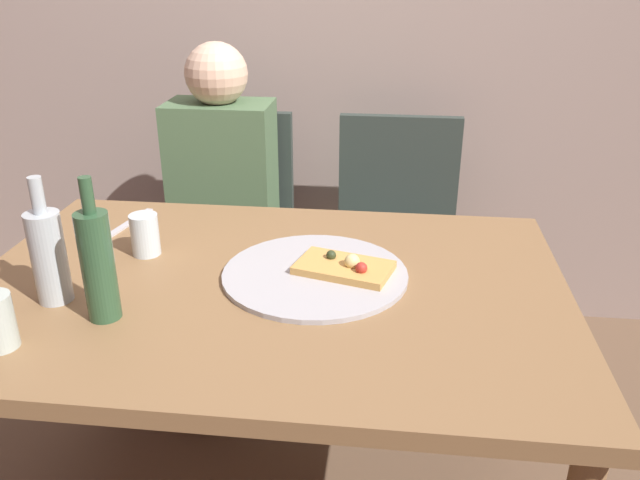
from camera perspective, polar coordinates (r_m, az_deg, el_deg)
name	(u,v)px	position (r m, az deg, el deg)	size (l,w,h in m)	color
dining_table	(268,312)	(1.53, -4.65, -6.35)	(1.38, 0.95, 0.73)	olive
pizza_tray	(315,274)	(1.51, -0.45, -3.06)	(0.44, 0.44, 0.01)	#ADADB2
pizza_slice_last	(345,267)	(1.51, 2.21, -2.39)	(0.25, 0.18, 0.05)	tan
wine_bottle	(98,264)	(1.37, -19.11, -2.01)	(0.07, 0.07, 0.31)	#2D5133
beer_bottle	(48,254)	(1.49, -22.94, -1.19)	(0.07, 0.07, 0.28)	#B2BCC1
tumbler_far	(145,235)	(1.67, -15.26, 0.47)	(0.07, 0.07, 0.11)	silver
table_knife	(129,223)	(1.89, -16.57, 1.46)	(0.22, 0.02, 0.01)	#B7B7BC
chair_left	(230,221)	(2.43, -7.97, 1.69)	(0.44, 0.44, 0.90)	#2D3833
chair_right	(396,229)	(2.36, 6.75, 1.02)	(0.44, 0.44, 0.90)	#2D3833
guest_in_sweater	(217,203)	(2.25, -9.09, 3.24)	(0.36, 0.56, 1.17)	#4C6B47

